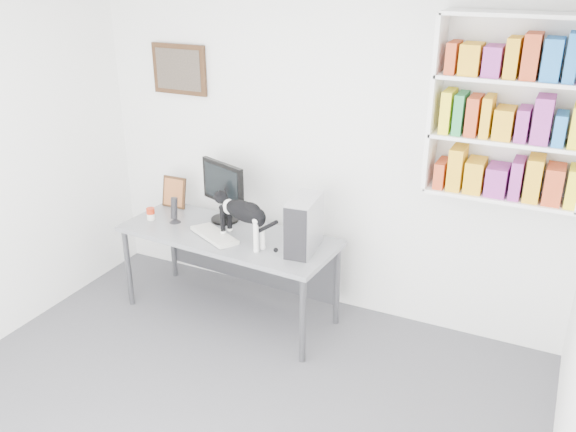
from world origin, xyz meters
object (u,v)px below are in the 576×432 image
(keyboard, at_px, (214,235))
(pc_tower, at_px, (304,224))
(bookshelf, at_px, (511,110))
(speaker, at_px, (174,210))
(monitor, at_px, (224,191))
(leaning_print, at_px, (174,192))
(soup_can, at_px, (151,214))
(desk, at_px, (230,274))
(cat, at_px, (243,222))

(keyboard, xyz_separation_m, pc_tower, (0.73, 0.10, 0.19))
(bookshelf, height_order, speaker, bookshelf)
(monitor, relative_size, speaker, 2.30)
(monitor, height_order, speaker, monitor)
(keyboard, relative_size, leaning_print, 1.63)
(bookshelf, relative_size, soup_can, 12.16)
(desk, bearing_deg, keyboard, -116.89)
(keyboard, height_order, cat, cat)
(speaker, relative_size, soup_can, 2.22)
(desk, relative_size, monitor, 3.41)
(bookshelf, height_order, soup_can, bookshelf)
(bookshelf, height_order, pc_tower, bookshelf)
(soup_can, bearing_deg, cat, -4.52)
(bookshelf, bearing_deg, soup_can, -170.67)
(bookshelf, height_order, monitor, bookshelf)
(keyboard, xyz_separation_m, leaning_print, (-0.65, 0.39, 0.12))
(cat, bearing_deg, speaker, -171.58)
(soup_can, distance_m, cat, 0.95)
(desk, xyz_separation_m, cat, (0.21, -0.11, 0.55))
(speaker, distance_m, soup_can, 0.23)
(desk, xyz_separation_m, leaning_print, (-0.72, 0.29, 0.51))
(desk, bearing_deg, cat, -23.68)
(leaning_print, height_order, soup_can, leaning_print)
(pc_tower, height_order, soup_can, pc_tower)
(desk, distance_m, cat, 0.60)
(bookshelf, relative_size, monitor, 2.39)
(keyboard, relative_size, cat, 0.77)
(keyboard, distance_m, soup_can, 0.67)
(keyboard, bearing_deg, bookshelf, 41.45)
(desk, xyz_separation_m, soup_can, (-0.73, -0.03, 0.42))
(bookshelf, relative_size, desk, 0.70)
(desk, relative_size, cat, 2.95)
(keyboard, bearing_deg, speaker, -166.08)
(desk, height_order, speaker, speaker)
(pc_tower, relative_size, speaker, 1.83)
(monitor, distance_m, leaning_print, 0.57)
(leaning_print, distance_m, cat, 1.01)
(leaning_print, distance_m, soup_can, 0.34)
(soup_can, bearing_deg, monitor, 23.80)
(monitor, xyz_separation_m, speaker, (-0.35, -0.21, -0.15))
(pc_tower, bearing_deg, desk, 173.81)
(desk, distance_m, monitor, 0.68)
(pc_tower, bearing_deg, speaker, 173.64)
(keyboard, bearing_deg, leaning_print, 176.15)
(monitor, xyz_separation_m, keyboard, (0.10, -0.32, -0.24))
(speaker, xyz_separation_m, soup_can, (-0.22, -0.04, -0.06))
(cat, bearing_deg, soup_can, -167.30)
(leaning_print, xyz_separation_m, cat, (0.92, -0.40, 0.04))
(leaning_print, bearing_deg, speaker, -55.55)
(monitor, bearing_deg, leaning_print, -166.70)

